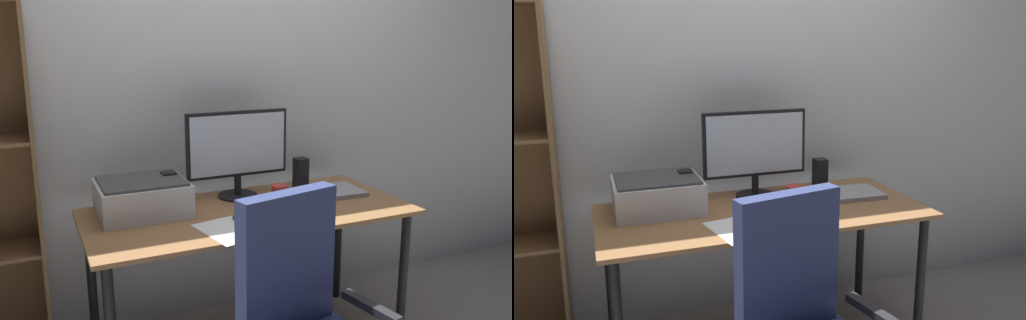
# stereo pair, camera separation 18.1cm
# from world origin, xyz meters

# --- Properties ---
(back_wall) EXTENTS (6.40, 0.10, 2.60)m
(back_wall) POSITION_xyz_m (0.00, 0.52, 1.30)
(back_wall) COLOR silver
(back_wall) RESTS_ON ground
(desk) EXTENTS (1.53, 0.70, 0.74)m
(desk) POSITION_xyz_m (0.00, 0.00, 0.65)
(desk) COLOR olive
(desk) RESTS_ON ground
(monitor) EXTENTS (0.53, 0.20, 0.44)m
(monitor) POSITION_xyz_m (0.03, 0.21, 0.99)
(monitor) COLOR black
(monitor) RESTS_ON desk
(keyboard) EXTENTS (0.29, 0.12, 0.02)m
(keyboard) POSITION_xyz_m (0.03, -0.15, 0.75)
(keyboard) COLOR black
(keyboard) RESTS_ON desk
(mouse) EXTENTS (0.08, 0.11, 0.03)m
(mouse) POSITION_xyz_m (0.27, -0.13, 0.76)
(mouse) COLOR black
(mouse) RESTS_ON desk
(coffee_mug) EXTENTS (0.10, 0.08, 0.11)m
(coffee_mug) POSITION_xyz_m (0.15, -0.02, 0.79)
(coffee_mug) COLOR #B72D28
(coffee_mug) RESTS_ON desk
(laptop) EXTENTS (0.33, 0.25, 0.02)m
(laptop) POSITION_xyz_m (0.49, 0.06, 0.75)
(laptop) COLOR #99999E
(laptop) RESTS_ON desk
(speaker_left) EXTENTS (0.06, 0.07, 0.17)m
(speaker_left) POSITION_xyz_m (-0.33, 0.20, 0.82)
(speaker_left) COLOR black
(speaker_left) RESTS_ON desk
(speaker_right) EXTENTS (0.06, 0.07, 0.17)m
(speaker_right) POSITION_xyz_m (0.39, 0.20, 0.82)
(speaker_right) COLOR black
(speaker_right) RESTS_ON desk
(printer) EXTENTS (0.40, 0.34, 0.16)m
(printer) POSITION_xyz_m (-0.47, 0.15, 0.82)
(printer) COLOR silver
(printer) RESTS_ON desk
(paper_sheet) EXTENTS (0.26, 0.33, 0.00)m
(paper_sheet) POSITION_xyz_m (-0.18, -0.22, 0.74)
(paper_sheet) COLOR white
(paper_sheet) RESTS_ON desk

